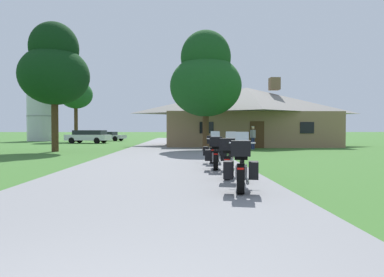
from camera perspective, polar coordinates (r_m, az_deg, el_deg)
name	(u,v)px	position (r m, az deg, el deg)	size (l,w,h in m)	color
ground_plane	(168,152)	(21.64, -3.96, -2.31)	(500.00, 500.00, 0.00)	#386628
asphalt_driveway	(167,154)	(19.64, -4.17, -2.60)	(6.40, 80.00, 0.06)	slate
motorcycle_silver_nearest_to_camera	(241,166)	(7.70, 8.27, -4.50)	(0.98, 2.07, 1.30)	black
motorcycle_orange_second_in_row	(229,157)	(9.82, 6.19, -3.16)	(0.85, 2.06, 1.30)	black
motorcycle_black_third_in_row	(216,153)	(11.86, 3.99, -2.42)	(0.84, 2.08, 1.30)	black
motorcycle_blue_farthest_in_row	(213,149)	(14.17, 3.53, -1.80)	(0.92, 2.08, 1.30)	black
stone_lodge	(247,116)	(31.36, 9.11, 3.78)	(15.00, 9.08, 6.16)	#896B4C
bystander_gray_shirt_near_lodge	(253,136)	(25.06, 10.15, 0.34)	(0.45, 0.40, 1.69)	navy
tree_by_lodge_front	(206,78)	(23.90, 2.31, 10.12)	(4.94, 4.94, 8.27)	#422D19
tree_left_near	(54,68)	(24.30, -22.05, 10.93)	(4.46, 4.46, 8.41)	#422D19
tree_left_far	(76,91)	(44.52, -18.89, 7.55)	(4.05, 4.05, 8.93)	#422D19
metal_silo_distant	(42,113)	(48.67, -23.81, 3.98)	(3.77, 3.77, 7.38)	#B2B7BC
parked_white_suv_far_left	(89,136)	(38.27, -16.93, 0.40)	(4.88, 2.73, 1.40)	silver
parked_silver_sedan_far_left	(109,136)	(45.95, -13.76, 0.41)	(4.54, 2.90, 1.20)	#ADAFB7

